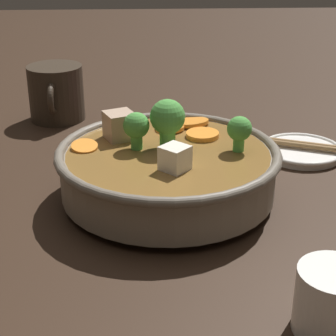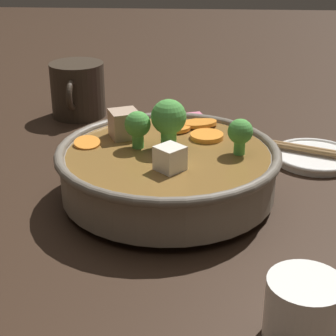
{
  "view_description": "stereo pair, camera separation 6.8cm",
  "coord_description": "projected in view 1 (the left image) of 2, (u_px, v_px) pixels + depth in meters",
  "views": [
    {
      "loc": [
        0.61,
        -0.03,
        0.32
      ],
      "look_at": [
        0.0,
        0.0,
        0.04
      ],
      "focal_mm": 60.0,
      "sensor_mm": 36.0,
      "label": 1
    },
    {
      "loc": [
        0.61,
        0.04,
        0.32
      ],
      "look_at": [
        0.0,
        0.0,
        0.04
      ],
      "focal_mm": 60.0,
      "sensor_mm": 36.0,
      "label": 2
    }
  ],
  "objects": [
    {
      "name": "ground_plane",
      "position": [
        168.0,
        198.0,
        0.69
      ],
      "size": [
        3.0,
        3.0,
        0.0
      ],
      "primitive_type": "plane",
      "color": "black"
    },
    {
      "name": "stirfry_bowl",
      "position": [
        168.0,
        166.0,
        0.68
      ],
      "size": [
        0.27,
        0.27,
        0.12
      ],
      "color": "slate",
      "rests_on": "ground_plane"
    },
    {
      "name": "side_saucer",
      "position": [
        301.0,
        150.0,
        0.82
      ],
      "size": [
        0.12,
        0.12,
        0.01
      ],
      "color": "white",
      "rests_on": "ground_plane"
    },
    {
      "name": "tea_cup",
      "position": [
        332.0,
        300.0,
        0.46
      ],
      "size": [
        0.06,
        0.06,
        0.06
      ],
      "color": "white",
      "rests_on": "ground_plane"
    },
    {
      "name": "dark_mug",
      "position": [
        56.0,
        93.0,
        0.94
      ],
      "size": [
        0.12,
        0.09,
        0.09
      ],
      "color": "#33281E",
      "rests_on": "ground_plane"
    },
    {
      "name": "napkin",
      "position": [
        171.0,
        123.0,
        0.94
      ],
      "size": [
        0.13,
        0.11,
        0.0
      ],
      "color": "#D16B84",
      "rests_on": "ground_plane"
    },
    {
      "name": "chopsticks_pair",
      "position": [
        302.0,
        144.0,
        0.81
      ],
      "size": [
        0.09,
        0.2,
        0.01
      ],
      "color": "olive",
      "rests_on": "side_saucer"
    }
  ]
}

